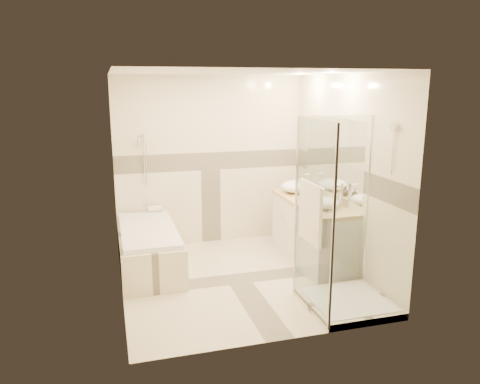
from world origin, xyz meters
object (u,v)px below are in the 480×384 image
object	(u,v)px
vanity	(312,231)
amenity_bottle_b	(308,194)
shower_enclosure	(336,262)
amenity_bottle_a	(316,197)
bathtub	(149,246)
vessel_sink_near	(296,186)
vessel_sink_far	(325,203)

from	to	relation	value
vanity	amenity_bottle_b	size ratio (longest dim) A/B	11.47
shower_enclosure	amenity_bottle_a	bearing A→B (deg)	76.59
bathtub	amenity_bottle_a	world-z (taller)	amenity_bottle_a
amenity_bottle_b	shower_enclosure	bearing A→B (deg)	-100.98
vanity	amenity_bottle_a	size ratio (longest dim) A/B	10.14
vessel_sink_near	amenity_bottle_a	size ratio (longest dim) A/B	2.74
vessel_sink_near	bathtub	bearing A→B (deg)	-174.96
vanity	amenity_bottle_b	xyz separation A→B (m)	(-0.02, 0.14, 0.49)
vessel_sink_near	vessel_sink_far	xyz separation A→B (m)	(0.00, -0.93, -0.01)
vessel_sink_near	shower_enclosure	bearing A→B (deg)	-98.58
vessel_sink_near	vessel_sink_far	size ratio (longest dim) A/B	1.19
vanity	vessel_sink_near	world-z (taller)	vessel_sink_near
vessel_sink_near	vessel_sink_far	world-z (taller)	vessel_sink_near
bathtub	shower_enclosure	xyz separation A→B (m)	(1.86, -1.62, 0.20)
vessel_sink_near	amenity_bottle_b	xyz separation A→B (m)	(0.00, -0.40, -0.02)
vanity	amenity_bottle_a	xyz separation A→B (m)	(-0.02, -0.13, 0.50)
shower_enclosure	vessel_sink_far	bearing A→B (deg)	72.81
vanity	shower_enclosure	world-z (taller)	shower_enclosure
vanity	vessel_sink_near	size ratio (longest dim) A/B	3.70
vessel_sink_near	vessel_sink_far	distance (m)	0.93
bathtub	amenity_bottle_a	bearing A→B (deg)	-12.61
amenity_bottle_a	amenity_bottle_b	distance (m)	0.26
vanity	vessel_sink_far	distance (m)	0.63
vanity	amenity_bottle_b	distance (m)	0.51
vessel_sink_near	amenity_bottle_b	distance (m)	0.40
shower_enclosure	vessel_sink_far	xyz separation A→B (m)	(0.27, 0.88, 0.42)
vessel_sink_near	amenity_bottle_b	bearing A→B (deg)	-90.00
amenity_bottle_a	vessel_sink_near	bearing A→B (deg)	90.00
shower_enclosure	vessel_sink_near	size ratio (longest dim) A/B	4.66
amenity_bottle_b	bathtub	bearing A→B (deg)	174.24
bathtub	amenity_bottle_b	xyz separation A→B (m)	(2.13, -0.21, 0.61)
vanity	amenity_bottle_a	bearing A→B (deg)	-98.97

